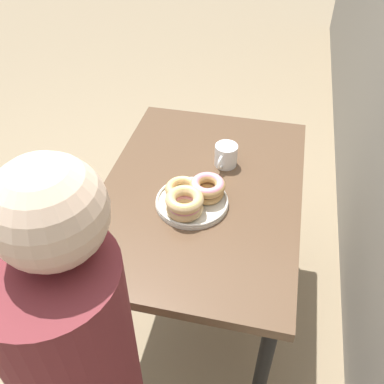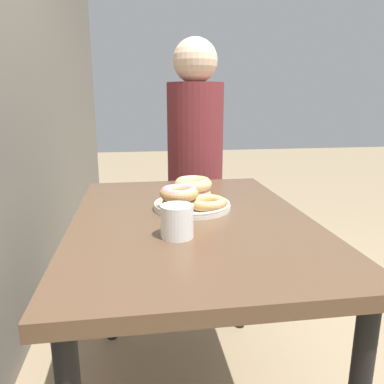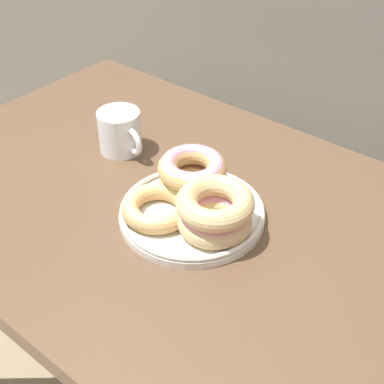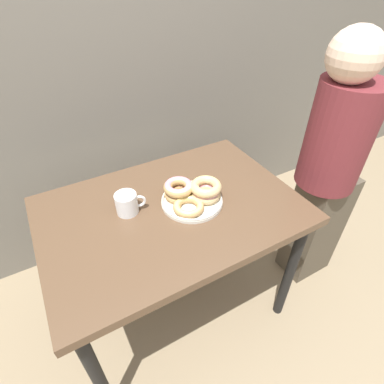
% 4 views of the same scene
% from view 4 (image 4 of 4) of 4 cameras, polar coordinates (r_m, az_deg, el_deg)
% --- Properties ---
extents(ground_plane, '(14.00, 14.00, 0.00)m').
position_cam_4_polar(ground_plane, '(1.75, 4.00, -30.22)').
color(ground_plane, '#937F60').
extents(wall_back, '(8.00, 0.05, 2.60)m').
position_cam_4_polar(wall_back, '(1.70, -16.97, 26.14)').
color(wall_back, slate).
rests_on(wall_back, ground_plane).
extents(dining_table, '(1.11, 0.77, 0.76)m').
position_cam_4_polar(dining_table, '(1.36, -3.78, -5.67)').
color(dining_table, brown).
rests_on(dining_table, ground_plane).
extents(donut_plate, '(0.29, 0.27, 0.10)m').
position_cam_4_polar(donut_plate, '(1.30, 0.08, -0.49)').
color(donut_plate, silver).
rests_on(donut_plate, dining_table).
extents(coffee_mug, '(0.13, 0.09, 0.09)m').
position_cam_4_polar(coffee_mug, '(1.28, -12.25, -2.10)').
color(coffee_mug, white).
rests_on(coffee_mug, dining_table).
extents(person_figure, '(0.36, 0.29, 1.43)m').
position_cam_4_polar(person_figure, '(1.68, 24.52, 3.26)').
color(person_figure, brown).
rests_on(person_figure, ground_plane).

